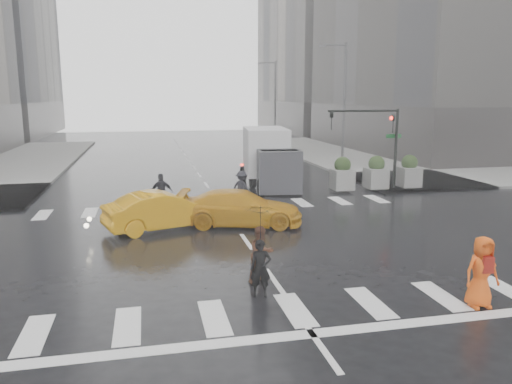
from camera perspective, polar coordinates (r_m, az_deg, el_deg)
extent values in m
plane|color=black|center=(18.11, -1.09, -5.69)|extent=(120.00, 120.00, 0.00)
cube|color=gray|center=(41.75, 20.94, 3.17)|extent=(35.00, 35.00, 0.15)
cube|color=#302D2B|center=(54.75, 24.00, 6.86)|extent=(26.05, 26.05, 4.40)
cube|color=gray|center=(80.92, 11.99, 19.80)|extent=(26.00, 26.00, 36.00)
cube|color=#302D2B|center=(79.95, 11.54, 8.55)|extent=(26.05, 26.05, 4.40)
cylinder|color=black|center=(28.54, 15.67, 4.62)|extent=(0.16, 0.16, 4.50)
cylinder|color=black|center=(27.52, 12.18, 9.06)|extent=(4.00, 0.12, 0.12)
imported|color=black|center=(28.32, 15.37, 7.54)|extent=(0.16, 0.20, 1.00)
imported|color=black|center=(26.84, 8.60, 8.07)|extent=(0.16, 0.20, 1.00)
sphere|color=#FF190C|center=(28.25, 15.22, 8.15)|extent=(0.20, 0.20, 0.20)
cube|color=#0B521B|center=(28.74, 15.46, 6.18)|extent=(0.90, 0.03, 0.22)
cylinder|color=#59595B|center=(37.88, 10.01, 9.72)|extent=(0.20, 0.20, 9.00)
cylinder|color=#59595B|center=(37.72, 8.92, 16.30)|extent=(1.80, 0.12, 0.12)
cube|color=#59595B|center=(37.39, 7.58, 16.23)|extent=(0.50, 0.22, 0.15)
cylinder|color=#59595B|center=(56.88, 2.20, 10.22)|extent=(0.20, 0.20, 9.00)
cylinder|color=#59595B|center=(56.77, 1.33, 14.56)|extent=(1.80, 0.12, 0.12)
cube|color=#59595B|center=(56.56, 0.41, 14.48)|extent=(0.50, 0.22, 0.15)
cube|color=gray|center=(27.65, 9.81, 1.44)|extent=(1.10, 1.10, 1.10)
sphere|color=#1E3216|center=(27.54, 9.87, 3.08)|extent=(0.90, 0.90, 0.90)
cube|color=gray|center=(28.47, 13.54, 1.56)|extent=(1.10, 1.10, 1.10)
sphere|color=#1E3216|center=(28.35, 13.62, 3.16)|extent=(0.90, 0.90, 0.90)
cube|color=gray|center=(29.40, 17.05, 1.67)|extent=(1.10, 1.10, 1.10)
sphere|color=#1E3216|center=(29.29, 17.14, 3.22)|extent=(0.90, 0.90, 0.90)
imported|color=black|center=(13.14, 0.52, -8.72)|extent=(0.60, 0.45, 1.52)
imported|color=black|center=(12.78, 0.53, -3.51)|extent=(1.11, 1.12, 0.88)
imported|color=#4B291B|center=(14.06, 0.61, -7.16)|extent=(0.97, 0.88, 1.62)
imported|color=#EA5310|center=(13.65, 24.38, -8.32)|extent=(0.90, 0.60, 1.81)
cube|color=maroon|center=(13.44, 24.92, -7.55)|extent=(0.28, 0.17, 0.40)
imported|color=black|center=(23.01, -10.73, -0.06)|extent=(1.05, 0.67, 1.74)
imported|color=black|center=(24.13, -1.66, 0.50)|extent=(1.16, 1.16, 1.63)
imported|color=orange|center=(19.94, -10.55, -2.09)|extent=(4.84, 2.93, 1.51)
imported|color=orange|center=(20.20, -1.78, -1.83)|extent=(4.75, 3.00, 1.44)
cube|color=silver|center=(29.61, 1.08, 4.77)|extent=(2.35, 4.51, 2.64)
cube|color=#2D2D32|center=(26.70, 2.66, 2.39)|extent=(2.25, 1.76, 2.25)
cube|color=black|center=(26.61, 2.67, 3.85)|extent=(1.96, 0.88, 0.88)
cylinder|color=black|center=(26.39, 0.60, 0.58)|extent=(0.27, 0.88, 0.88)
cylinder|color=black|center=(26.93, 4.86, 0.74)|extent=(0.27, 0.88, 0.88)
cylinder|color=black|center=(28.46, -0.39, 1.34)|extent=(0.27, 0.88, 0.88)
cylinder|color=black|center=(28.96, 3.60, 1.48)|extent=(0.27, 0.88, 0.88)
cylinder|color=black|center=(31.12, -1.45, 2.15)|extent=(0.27, 0.88, 0.88)
cylinder|color=black|center=(31.57, 2.22, 2.28)|extent=(0.27, 0.88, 0.88)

